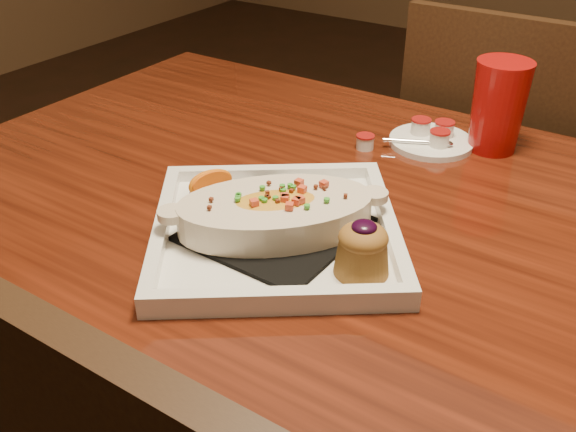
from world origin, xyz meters
The scene contains 6 objects.
table centered at (0.00, 0.00, 0.65)m, with size 1.50×0.90×0.75m.
chair_far centered at (0.00, 0.63, 0.51)m, with size 0.42×0.42×0.93m.
plate centered at (-0.10, -0.11, 0.78)m, with size 0.45×0.45×0.08m.
saucer centered at (-0.05, 0.28, 0.76)m, with size 0.14×0.14×0.10m.
creamer_loose centered at (-0.13, 0.20, 0.76)m, with size 0.03×0.03×0.02m.
red_tumbler centered at (0.05, 0.32, 0.83)m, with size 0.09×0.09×0.15m, color #AD0E0C.
Camera 1 is at (0.31, -0.70, 1.23)m, focal length 40.00 mm.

